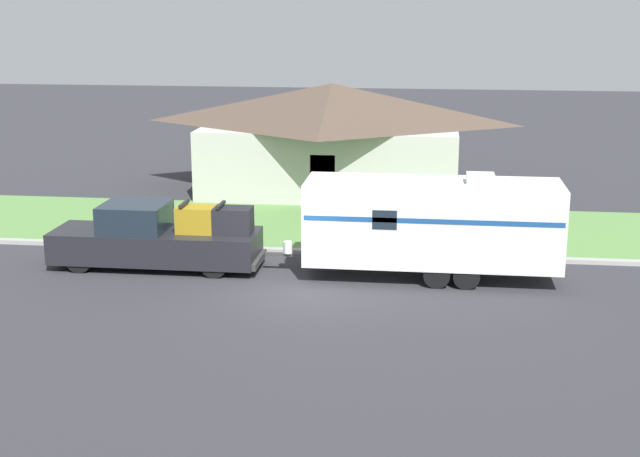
# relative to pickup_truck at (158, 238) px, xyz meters

# --- Properties ---
(ground_plane) EXTENTS (120.00, 120.00, 0.00)m
(ground_plane) POSITION_rel_pickup_truck_xyz_m (4.45, -1.68, -0.92)
(ground_plane) COLOR #2D2D33
(curb_strip) EXTENTS (80.00, 0.30, 0.14)m
(curb_strip) POSITION_rel_pickup_truck_xyz_m (4.45, 2.07, -0.85)
(curb_strip) COLOR #999993
(curb_strip) RESTS_ON ground_plane
(lawn_strip) EXTENTS (80.00, 7.00, 0.03)m
(lawn_strip) POSITION_rel_pickup_truck_xyz_m (4.45, 5.72, -0.90)
(lawn_strip) COLOR #568442
(lawn_strip) RESTS_ON ground_plane
(house_across_street) EXTENTS (11.55, 7.45, 4.62)m
(house_across_street) POSITION_rel_pickup_truck_xyz_m (4.04, 12.35, 1.47)
(house_across_street) COLOR #B2B2A8
(house_across_street) RESTS_ON ground_plane
(pickup_truck) EXTENTS (6.50, 2.01, 2.09)m
(pickup_truck) POSITION_rel_pickup_truck_xyz_m (0.00, 0.00, 0.00)
(pickup_truck) COLOR black
(pickup_truck) RESTS_ON ground_plane
(travel_trailer) EXTENTS (8.78, 2.32, 3.20)m
(travel_trailer) POSITION_rel_pickup_truck_xyz_m (8.41, -0.00, 0.78)
(travel_trailer) COLOR black
(travel_trailer) RESTS_ON ground_plane
(mailbox) EXTENTS (0.48, 0.20, 1.26)m
(mailbox) POSITION_rel_pickup_truck_xyz_m (0.17, 3.00, 0.05)
(mailbox) COLOR brown
(mailbox) RESTS_ON ground_plane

